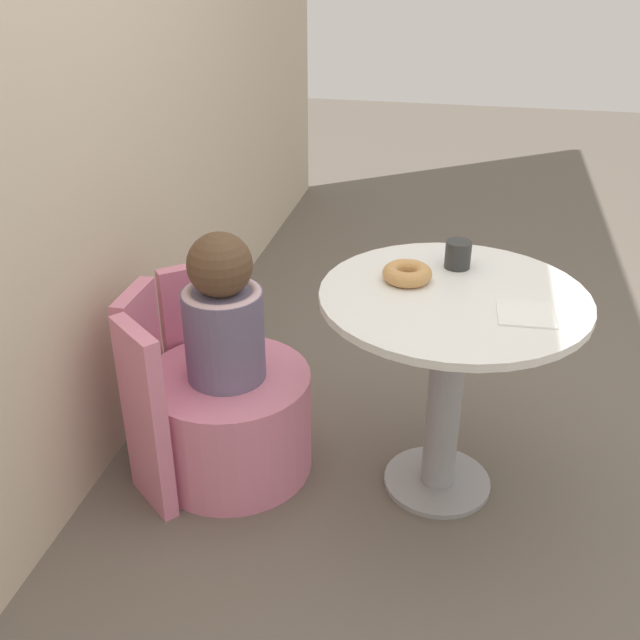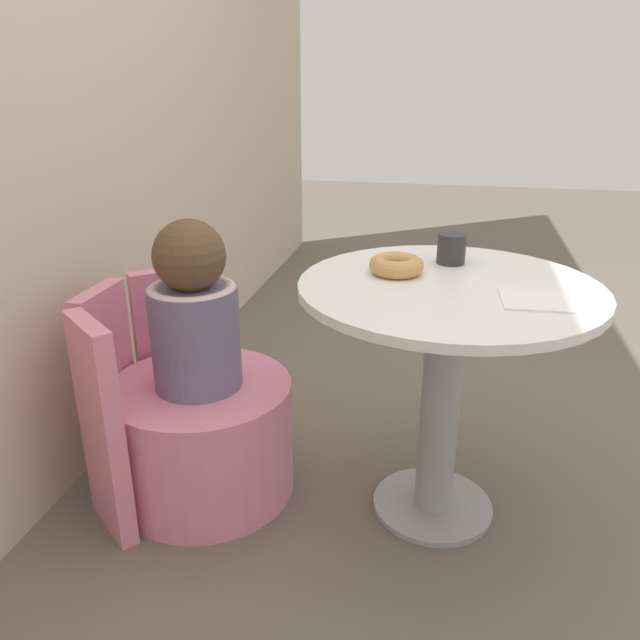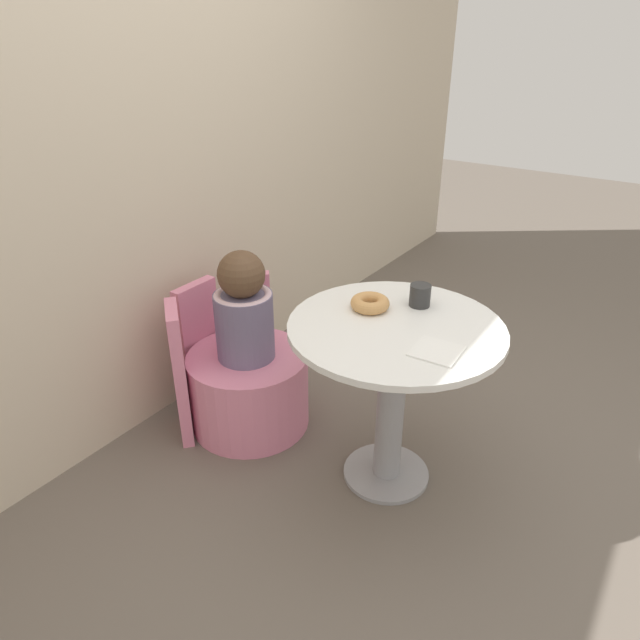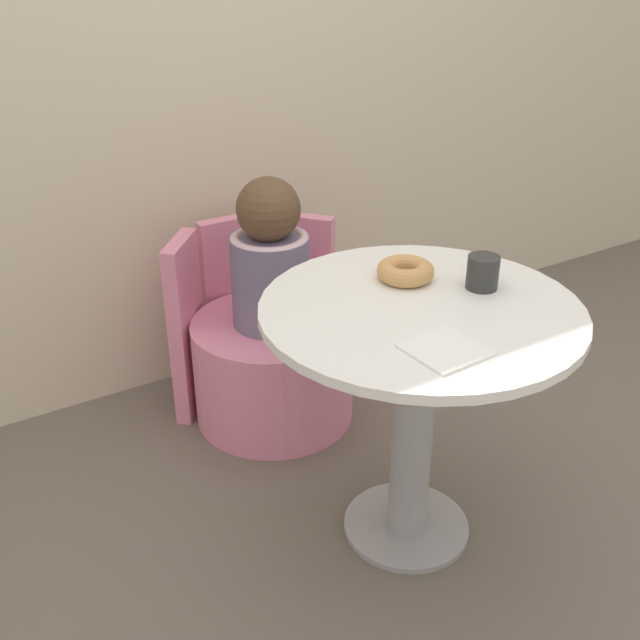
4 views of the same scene
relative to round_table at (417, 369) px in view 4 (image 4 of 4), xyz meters
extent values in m
plane|color=#665B51|center=(-0.03, 0.01, -0.52)|extent=(12.00, 12.00, 0.00)
cube|color=beige|center=(-0.03, 1.14, 0.68)|extent=(6.00, 0.06, 2.40)
cylinder|color=#99999E|center=(0.00, 0.00, -0.52)|extent=(0.35, 0.35, 0.02)
cylinder|color=#99999E|center=(0.00, 0.00, -0.18)|extent=(0.11, 0.11, 0.66)
cylinder|color=white|center=(0.00, 0.00, 0.16)|extent=(0.78, 0.78, 0.02)
cylinder|color=pink|center=(-0.04, 0.69, -0.35)|extent=(0.54, 0.54, 0.36)
cube|color=pink|center=(-0.04, 0.99, -0.21)|extent=(0.23, 0.05, 0.63)
cube|color=pink|center=(0.18, 0.88, -0.21)|extent=(0.19, 0.21, 0.63)
cube|color=pink|center=(-0.27, 0.88, -0.21)|extent=(0.19, 0.21, 0.63)
cylinder|color=slate|center=(-0.04, 0.69, -0.02)|extent=(0.25, 0.25, 0.30)
torus|color=beige|center=(-0.04, 0.69, 0.12)|extent=(0.25, 0.25, 0.04)
sphere|color=brown|center=(-0.04, 0.69, 0.22)|extent=(0.20, 0.20, 0.20)
torus|color=tan|center=(0.06, 0.14, 0.20)|extent=(0.15, 0.15, 0.05)
cylinder|color=#2D2D2D|center=(0.19, 0.00, 0.22)|extent=(0.08, 0.08, 0.09)
cube|color=white|center=(-0.09, -0.20, 0.18)|extent=(0.16, 0.16, 0.01)
camera|label=1|loc=(-1.98, -0.02, 1.12)|focal=42.00mm
camera|label=2|loc=(-1.56, 0.01, 0.68)|focal=35.00mm
camera|label=3|loc=(-1.64, -0.79, 1.13)|focal=32.00mm
camera|label=4|loc=(-1.05, -1.24, 0.97)|focal=42.00mm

